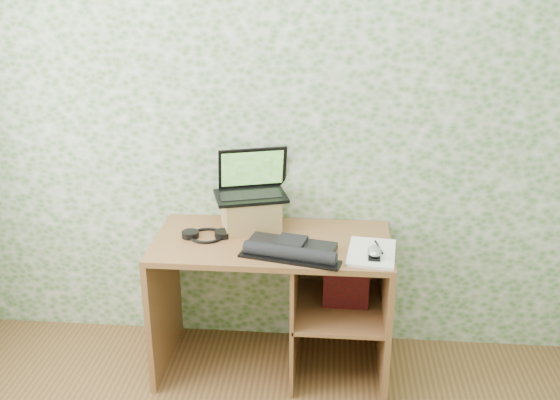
# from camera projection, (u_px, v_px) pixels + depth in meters

# --- Properties ---
(wall_back) EXTENTS (3.50, 0.00, 3.50)m
(wall_back) POSITION_uv_depth(u_px,v_px,m) (277.00, 119.00, 3.24)
(wall_back) COLOR silver
(wall_back) RESTS_ON ground
(desk) EXTENTS (1.20, 0.60, 0.75)m
(desk) POSITION_uv_depth(u_px,v_px,m) (288.00, 285.00, 3.27)
(desk) COLOR brown
(desk) RESTS_ON floor
(riser) EXTENTS (0.34, 0.31, 0.17)m
(riser) POSITION_uv_depth(u_px,v_px,m) (251.00, 213.00, 3.27)
(riser) COLOR olive
(riser) RESTS_ON desk
(laptop) EXTENTS (0.42, 0.35, 0.24)m
(laptop) POSITION_uv_depth(u_px,v_px,m) (251.00, 185.00, 3.25)
(laptop) COLOR black
(laptop) RESTS_ON riser
(keyboard) EXTENTS (0.50, 0.34, 0.07)m
(keyboard) POSITION_uv_depth(u_px,v_px,m) (291.00, 249.00, 3.00)
(keyboard) COLOR black
(keyboard) RESTS_ON desk
(headphones) EXTENTS (0.26, 0.20, 0.03)m
(headphones) POSITION_uv_depth(u_px,v_px,m) (207.00, 235.00, 3.19)
(headphones) COLOR black
(headphones) RESTS_ON desk
(notepad) EXTENTS (0.26, 0.34, 0.01)m
(notepad) POSITION_uv_depth(u_px,v_px,m) (372.00, 253.00, 3.00)
(notepad) COLOR white
(notepad) RESTS_ON desk
(mouse) EXTENTS (0.07, 0.11, 0.04)m
(mouse) POSITION_uv_depth(u_px,v_px,m) (374.00, 253.00, 2.94)
(mouse) COLOR #B7B7BA
(mouse) RESTS_ON notepad
(pen) EXTENTS (0.04, 0.15, 0.01)m
(pen) POSITION_uv_depth(u_px,v_px,m) (379.00, 247.00, 3.03)
(pen) COLOR black
(pen) RESTS_ON notepad
(red_box) EXTENTS (0.23, 0.08, 0.28)m
(red_box) POSITION_uv_depth(u_px,v_px,m) (346.00, 282.00, 3.20)
(red_box) COLOR maroon
(red_box) RESTS_ON desk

